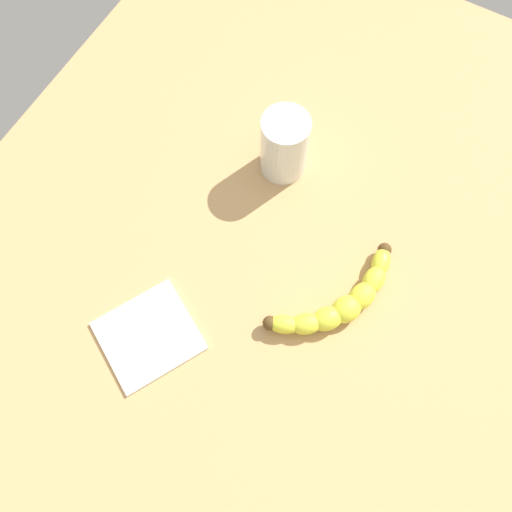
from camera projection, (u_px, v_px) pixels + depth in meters
The scene contains 4 objects.
wooden_tabletop at pixel (341, 279), 84.27cm from camera, with size 120.00×120.00×3.00cm, color tan.
banana at pixel (341, 302), 79.37cm from camera, with size 12.99×20.65×3.81cm.
smoothie_glass at pixel (284, 147), 84.66cm from camera, with size 7.42×7.42×11.72cm.
folded_napkin at pixel (149, 336), 79.22cm from camera, with size 12.12×13.00×0.60cm, color white.
Camera 1 is at (-2.02, 30.20, 81.30)cm, focal length 38.66 mm.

